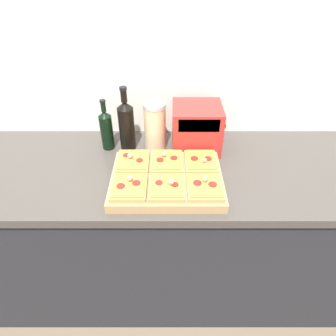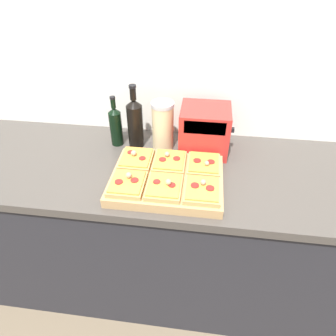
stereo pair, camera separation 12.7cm
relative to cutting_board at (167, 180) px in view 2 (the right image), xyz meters
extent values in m
plane|color=brown|center=(0.00, -0.20, -0.91)|extent=(12.00, 12.00, 0.00)
cube|color=silver|center=(0.00, 0.47, 0.34)|extent=(6.00, 0.06, 2.50)
cube|color=#232328|center=(0.00, 0.12, -0.48)|extent=(2.60, 0.64, 0.85)
cube|color=#423D38|center=(0.00, 0.12, -0.04)|extent=(2.63, 0.67, 0.04)
cube|color=tan|center=(0.00, 0.00, 0.00)|extent=(0.47, 0.36, 0.04)
cube|color=tan|center=(-0.15, 0.09, 0.03)|extent=(0.14, 0.16, 0.02)
cube|color=orange|center=(-0.15, 0.09, 0.05)|extent=(0.13, 0.14, 0.01)
cylinder|color=maroon|center=(-0.18, 0.11, 0.05)|extent=(0.03, 0.03, 0.00)
cylinder|color=maroon|center=(-0.12, 0.07, 0.05)|extent=(0.03, 0.03, 0.00)
sphere|color=tan|center=(-0.16, 0.09, 0.06)|extent=(0.02, 0.02, 0.02)
cube|color=tan|center=(0.00, 0.09, 0.03)|extent=(0.14, 0.16, 0.02)
cube|color=orange|center=(0.00, 0.09, 0.05)|extent=(0.13, 0.14, 0.01)
cylinder|color=maroon|center=(-0.03, 0.08, 0.05)|extent=(0.03, 0.03, 0.00)
cylinder|color=maroon|center=(0.03, 0.09, 0.05)|extent=(0.03, 0.03, 0.00)
sphere|color=tan|center=(-0.01, 0.10, 0.06)|extent=(0.02, 0.02, 0.02)
cube|color=tan|center=(0.15, 0.09, 0.03)|extent=(0.14, 0.16, 0.02)
cube|color=orange|center=(0.15, 0.09, 0.05)|extent=(0.13, 0.14, 0.01)
cylinder|color=maroon|center=(0.12, 0.09, 0.05)|extent=(0.03, 0.03, 0.00)
cylinder|color=maroon|center=(0.18, 0.09, 0.05)|extent=(0.03, 0.03, 0.00)
sphere|color=tan|center=(0.16, 0.06, 0.06)|extent=(0.02, 0.02, 0.02)
cube|color=tan|center=(-0.15, -0.09, 0.03)|extent=(0.14, 0.16, 0.02)
cube|color=orange|center=(-0.15, -0.09, 0.05)|extent=(0.13, 0.14, 0.01)
cylinder|color=maroon|center=(-0.18, -0.10, 0.05)|extent=(0.03, 0.03, 0.00)
cylinder|color=maroon|center=(-0.12, -0.08, 0.05)|extent=(0.03, 0.03, 0.00)
sphere|color=tan|center=(-0.15, -0.06, 0.06)|extent=(0.02, 0.02, 0.02)
cube|color=tan|center=(0.00, -0.09, 0.03)|extent=(0.14, 0.16, 0.02)
cube|color=orange|center=(0.00, -0.09, 0.05)|extent=(0.13, 0.14, 0.01)
cylinder|color=maroon|center=(-0.03, -0.08, 0.05)|extent=(0.03, 0.03, 0.00)
cylinder|color=maroon|center=(0.03, -0.09, 0.05)|extent=(0.03, 0.03, 0.00)
sphere|color=tan|center=(0.02, -0.08, 0.06)|extent=(0.02, 0.02, 0.02)
cube|color=tan|center=(0.15, -0.09, 0.03)|extent=(0.14, 0.16, 0.02)
cube|color=orange|center=(0.15, -0.09, 0.05)|extent=(0.13, 0.14, 0.01)
cylinder|color=maroon|center=(0.12, -0.08, 0.05)|extent=(0.03, 0.03, 0.00)
cylinder|color=maroon|center=(0.18, -0.09, 0.05)|extent=(0.03, 0.03, 0.00)
sphere|color=tan|center=(0.15, -0.07, 0.06)|extent=(0.02, 0.02, 0.02)
cylinder|color=black|center=(-0.29, 0.28, 0.07)|extent=(0.06, 0.06, 0.18)
cone|color=black|center=(-0.29, 0.28, 0.17)|extent=(0.06, 0.06, 0.03)
cylinder|color=black|center=(-0.29, 0.28, 0.20)|extent=(0.02, 0.02, 0.05)
cylinder|color=black|center=(-0.29, 0.28, 0.23)|extent=(0.03, 0.03, 0.01)
cylinder|color=black|center=(-0.20, 0.28, 0.09)|extent=(0.08, 0.08, 0.22)
cone|color=black|center=(-0.20, 0.28, 0.21)|extent=(0.08, 0.08, 0.03)
cylinder|color=black|center=(-0.20, 0.28, 0.26)|extent=(0.03, 0.03, 0.06)
cylinder|color=black|center=(-0.20, 0.28, 0.29)|extent=(0.03, 0.03, 0.01)
cylinder|color=beige|center=(-0.06, 0.28, 0.09)|extent=(0.10, 0.10, 0.22)
cylinder|color=#B2B2B7|center=(-0.06, 0.28, 0.21)|extent=(0.11, 0.11, 0.02)
cube|color=red|center=(0.14, 0.28, 0.09)|extent=(0.23, 0.21, 0.23)
cube|color=black|center=(0.14, 0.18, 0.16)|extent=(0.18, 0.01, 0.06)
cube|color=black|center=(0.27, 0.28, 0.10)|extent=(0.02, 0.02, 0.02)
camera|label=1|loc=(0.00, -0.98, 0.82)|focal=32.00mm
camera|label=2|loc=(0.13, -0.97, 0.82)|focal=32.00mm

